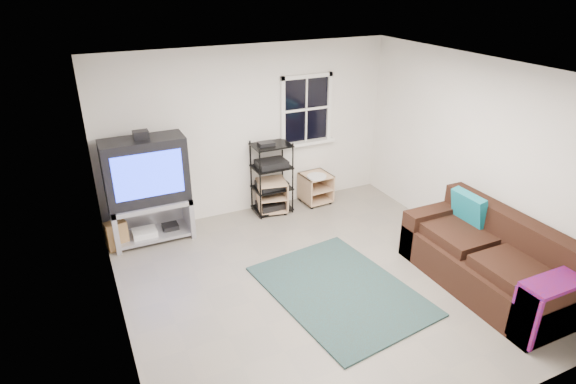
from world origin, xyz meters
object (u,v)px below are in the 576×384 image
av_rack (272,182)px  side_table_right (315,186)px  sofa (490,261)px  tv_unit (147,182)px  side_table_left (271,194)px

av_rack → side_table_right: av_rack is taller
side_table_right → sofa: size_ratio=0.24×
av_rack → side_table_right: (0.78, 0.01, -0.22)m
tv_unit → sofa: (3.49, -2.91, -0.55)m
sofa → side_table_right: bearing=105.1°
side_table_left → sofa: sofa is taller
av_rack → sofa: (1.58, -2.98, -0.16)m
tv_unit → av_rack: size_ratio=1.39×
av_rack → side_table_left: (-0.00, 0.02, -0.23)m
tv_unit → side_table_left: (1.90, 0.09, -0.61)m
side_table_right → sofa: bearing=-74.9°
av_rack → side_table_right: 0.81m
side_table_left → sofa: bearing=-62.1°
tv_unit → side_table_right: bearing=1.6°
tv_unit → side_table_left: 2.00m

